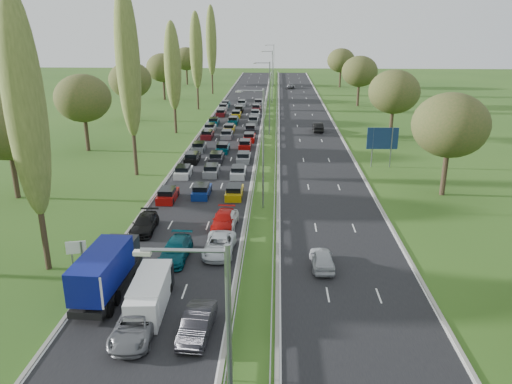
{
  "coord_description": "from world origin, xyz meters",
  "views": [
    {
      "loc": [
        5.85,
        -4.57,
        17.82
      ],
      "look_at": [
        3.76,
        43.56,
        1.5
      ],
      "focal_mm": 35.0,
      "sensor_mm": 36.0,
      "label": 1
    }
  ],
  "objects_px": {
    "white_van_front": "(152,289)",
    "info_sign": "(76,250)",
    "blue_lorry": "(107,270)",
    "near_car_3": "(145,224)",
    "white_van_rear": "(148,297)",
    "direction_sign": "(382,140)"
  },
  "relations": [
    {
      "from": "near_car_3",
      "to": "white_van_rear",
      "type": "relative_size",
      "value": 0.96
    },
    {
      "from": "near_car_3",
      "to": "direction_sign",
      "type": "relative_size",
      "value": 0.93
    },
    {
      "from": "near_car_3",
      "to": "white_van_rear",
      "type": "height_order",
      "value": "white_van_rear"
    },
    {
      "from": "near_car_3",
      "to": "white_van_front",
      "type": "bearing_deg",
      "value": -75.1
    },
    {
      "from": "blue_lorry",
      "to": "white_van_front",
      "type": "relative_size",
      "value": 1.57
    },
    {
      "from": "near_car_3",
      "to": "white_van_rear",
      "type": "distance_m",
      "value": 13.66
    },
    {
      "from": "white_van_front",
      "to": "info_sign",
      "type": "height_order",
      "value": "white_van_front"
    },
    {
      "from": "info_sign",
      "to": "white_van_rear",
      "type": "bearing_deg",
      "value": -40.75
    },
    {
      "from": "blue_lorry",
      "to": "white_van_front",
      "type": "bearing_deg",
      "value": -16.29
    },
    {
      "from": "near_car_3",
      "to": "info_sign",
      "type": "xyz_separation_m",
      "value": [
        -3.41,
        -7.08,
        0.65
      ]
    },
    {
      "from": "blue_lorry",
      "to": "white_van_rear",
      "type": "height_order",
      "value": "blue_lorry"
    },
    {
      "from": "white_van_front",
      "to": "info_sign",
      "type": "distance_m",
      "value": 8.68
    },
    {
      "from": "blue_lorry",
      "to": "direction_sign",
      "type": "distance_m",
      "value": 41.79
    },
    {
      "from": "blue_lorry",
      "to": "info_sign",
      "type": "relative_size",
      "value": 3.92
    },
    {
      "from": "white_van_rear",
      "to": "info_sign",
      "type": "height_order",
      "value": "info_sign"
    },
    {
      "from": "white_van_front",
      "to": "direction_sign",
      "type": "xyz_separation_m",
      "value": [
        21.75,
        34.54,
        2.49
      ]
    },
    {
      "from": "blue_lorry",
      "to": "info_sign",
      "type": "distance_m",
      "value": 5.41
    },
    {
      "from": "direction_sign",
      "to": "near_car_3",
      "type": "bearing_deg",
      "value": -138.56
    },
    {
      "from": "near_car_3",
      "to": "white_van_rear",
      "type": "xyz_separation_m",
      "value": [
        3.64,
        -13.16,
        0.32
      ]
    },
    {
      "from": "blue_lorry",
      "to": "near_car_3",
      "type": "bearing_deg",
      "value": 94.45
    },
    {
      "from": "near_car_3",
      "to": "direction_sign",
      "type": "xyz_separation_m",
      "value": [
        25.39,
        22.41,
        2.85
      ]
    },
    {
      "from": "white_van_rear",
      "to": "info_sign",
      "type": "relative_size",
      "value": 2.4
    }
  ]
}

